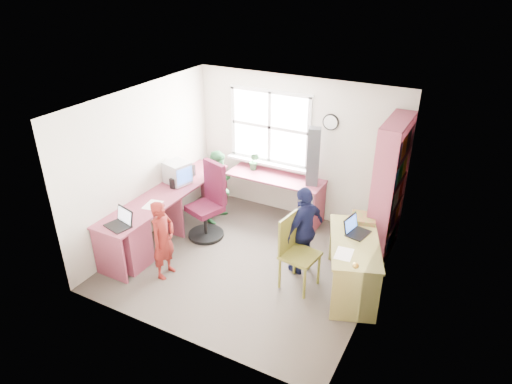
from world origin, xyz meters
The scene contains 19 objects.
room centered at (0.01, 0.10, 1.22)m, with size 3.64×3.44×2.44m.
l_desk centered at (-1.31, -0.28, 0.46)m, with size 2.38×2.95×0.75m.
right_desk centered at (1.51, 0.12, 0.55)m, with size 1.03×1.45×0.76m.
bookshelf centered at (1.65, 1.19, 1.00)m, with size 0.30×1.02×2.10m.
swivel_chair centered at (-0.91, 0.39, 0.53)m, with size 0.72×0.72×1.23m.
wooden_chair centered at (0.79, -0.14, 0.56)m, with size 0.51×0.51×1.04m.
crt_monitor centered at (-1.54, 0.46, 0.94)m, with size 0.44×0.42×0.37m.
laptop_left centered at (-1.43, -0.98, 0.80)m, with size 0.40×0.36×0.23m.
laptop_right centered at (1.45, 0.31, 0.81)m, with size 0.33×0.37×0.22m.
speaker_a centered at (-1.50, 0.28, 0.84)m, with size 0.09×0.09×0.17m.
speaker_b centered at (-1.51, 0.80, 0.84)m, with size 0.10×0.10×0.19m.
cd_tower centered at (0.39, 1.44, 1.23)m, with size 0.23×0.22×0.95m.
game_box centered at (1.46, 0.69, 0.80)m, with size 0.40×0.40×0.07m.
paper_a centered at (-1.43, -0.32, 0.75)m, with size 0.26×0.34×0.00m.
paper_b centered at (1.48, -0.23, 0.76)m, with size 0.23×0.31×0.00m.
potted_plant centered at (-0.70, 1.50, 0.91)m, with size 0.18×0.14×0.32m, color #2A6A37.
person_red centered at (-0.88, -0.79, 0.58)m, with size 0.42×0.28×1.15m, color maroon.
person_green centered at (-1.04, 0.92, 0.62)m, with size 0.60×0.47×1.23m, color #2A6936.
person_navy centered at (0.77, 0.22, 0.66)m, with size 0.77×0.32×1.31m, color #12163A.
Camera 1 is at (2.69, -4.83, 3.98)m, focal length 32.00 mm.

